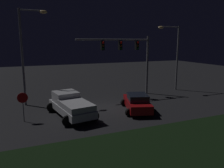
{
  "coord_description": "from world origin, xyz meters",
  "views": [
    {
      "loc": [
        -6.93,
        -18.37,
        5.9
      ],
      "look_at": [
        0.92,
        0.35,
        2.05
      ],
      "focal_mm": 35.92,
      "sensor_mm": 36.0,
      "label": 1
    }
  ],
  "objects_px": {
    "street_lamp_left": "(27,46)",
    "street_lamp_right": "(173,50)",
    "car_sedan": "(137,102)",
    "stop_sign": "(23,102)",
    "pickup_truck": "(70,104)",
    "traffic_signal_gantry": "(128,51)"
  },
  "relations": [
    {
      "from": "street_lamp_left",
      "to": "stop_sign",
      "type": "height_order",
      "value": "street_lamp_left"
    },
    {
      "from": "pickup_truck",
      "to": "street_lamp_right",
      "type": "bearing_deg",
      "value": -78.95
    },
    {
      "from": "car_sedan",
      "to": "stop_sign",
      "type": "xyz_separation_m",
      "value": [
        -9.12,
        0.85,
        0.82
      ]
    },
    {
      "from": "street_lamp_left",
      "to": "stop_sign",
      "type": "relative_size",
      "value": 3.95
    },
    {
      "from": "pickup_truck",
      "to": "car_sedan",
      "type": "height_order",
      "value": "pickup_truck"
    },
    {
      "from": "car_sedan",
      "to": "traffic_signal_gantry",
      "type": "xyz_separation_m",
      "value": [
        1.82,
        5.41,
        4.16
      ]
    },
    {
      "from": "street_lamp_left",
      "to": "street_lamp_right",
      "type": "bearing_deg",
      "value": 0.61
    },
    {
      "from": "stop_sign",
      "to": "street_lamp_right",
      "type": "bearing_deg",
      "value": 15.99
    },
    {
      "from": "car_sedan",
      "to": "stop_sign",
      "type": "bearing_deg",
      "value": 102.67
    },
    {
      "from": "car_sedan",
      "to": "street_lamp_right",
      "type": "bearing_deg",
      "value": -36.39
    },
    {
      "from": "pickup_truck",
      "to": "street_lamp_left",
      "type": "height_order",
      "value": "street_lamp_left"
    },
    {
      "from": "street_lamp_left",
      "to": "street_lamp_right",
      "type": "distance_m",
      "value": 16.44
    },
    {
      "from": "traffic_signal_gantry",
      "to": "street_lamp_left",
      "type": "bearing_deg",
      "value": 178.97
    },
    {
      "from": "pickup_truck",
      "to": "stop_sign",
      "type": "height_order",
      "value": "stop_sign"
    },
    {
      "from": "street_lamp_right",
      "to": "pickup_truck",
      "type": "bearing_deg",
      "value": -160.38
    },
    {
      "from": "street_lamp_left",
      "to": "car_sedan",
      "type": "bearing_deg",
      "value": -33.71
    },
    {
      "from": "pickup_truck",
      "to": "street_lamp_left",
      "type": "relative_size",
      "value": 0.64
    },
    {
      "from": "pickup_truck",
      "to": "traffic_signal_gantry",
      "type": "relative_size",
      "value": 0.68
    },
    {
      "from": "pickup_truck",
      "to": "car_sedan",
      "type": "bearing_deg",
      "value": -107.67
    },
    {
      "from": "pickup_truck",
      "to": "street_lamp_left",
      "type": "distance_m",
      "value": 7.06
    },
    {
      "from": "street_lamp_left",
      "to": "street_lamp_right",
      "type": "xyz_separation_m",
      "value": [
        16.43,
        0.17,
        -0.53
      ]
    },
    {
      "from": "street_lamp_left",
      "to": "street_lamp_right",
      "type": "relative_size",
      "value": 1.14
    }
  ]
}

